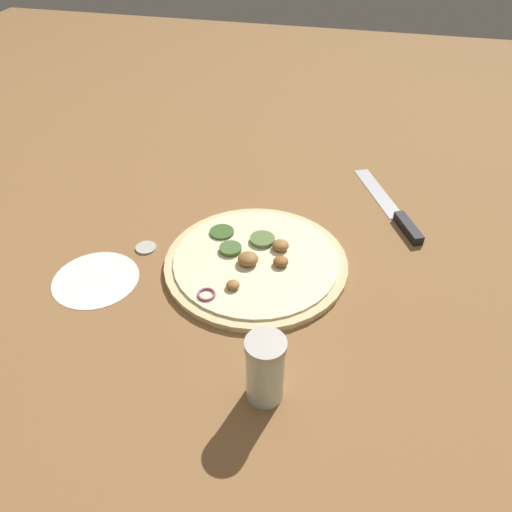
# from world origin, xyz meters

# --- Properties ---
(ground_plane) EXTENTS (3.00, 3.00, 0.00)m
(ground_plane) POSITION_xyz_m (0.00, 0.00, 0.00)
(ground_plane) COLOR olive
(pizza) EXTENTS (0.33, 0.33, 0.03)m
(pizza) POSITION_xyz_m (-0.00, 0.00, 0.01)
(pizza) COLOR beige
(pizza) RESTS_ON ground_plane
(knife) EXTENTS (0.15, 0.27, 0.02)m
(knife) POSITION_xyz_m (0.24, 0.21, 0.01)
(knife) COLOR silver
(knife) RESTS_ON ground_plane
(spice_jar) EXTENTS (0.05, 0.05, 0.11)m
(spice_jar) POSITION_xyz_m (0.07, -0.26, 0.05)
(spice_jar) COLOR silver
(spice_jar) RESTS_ON ground_plane
(loose_cap) EXTENTS (0.04, 0.04, 0.01)m
(loose_cap) POSITION_xyz_m (-0.21, 0.00, 0.00)
(loose_cap) COLOR beige
(loose_cap) RESTS_ON ground_plane
(flour_patch) EXTENTS (0.15, 0.15, 0.00)m
(flour_patch) POSITION_xyz_m (-0.26, -0.10, 0.00)
(flour_patch) COLOR white
(flour_patch) RESTS_ON ground_plane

